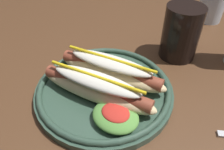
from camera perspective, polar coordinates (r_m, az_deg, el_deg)
name	(u,v)px	position (r m, az deg, el deg)	size (l,w,h in m)	color
dining_table	(147,75)	(0.66, 8.89, 0.11)	(1.38, 0.94, 0.74)	#51331E
hot_dog_plate	(104,86)	(0.45, -1.95, -2.84)	(0.28, 0.28, 0.08)	#334C3D
soda_cup	(181,33)	(0.56, 17.37, 10.39)	(0.09, 0.09, 0.13)	black
water_cup	(213,2)	(0.78, 24.51, 16.67)	(0.08, 0.08, 0.12)	silver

